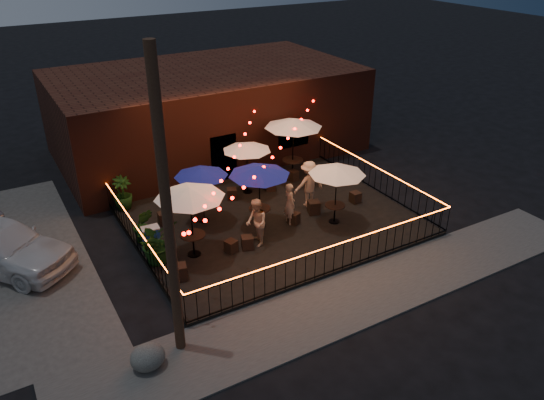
{
  "coord_description": "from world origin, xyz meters",
  "views": [
    {
      "loc": [
        -8.66,
        -13.08,
        9.97
      ],
      "look_at": [
        -0.13,
        1.68,
        1.13
      ],
      "focal_mm": 35.0,
      "sensor_mm": 36.0,
      "label": 1
    }
  ],
  "objects_px": {
    "utility_pole": "(167,216)",
    "boulder": "(148,357)",
    "cafe_table_5": "(293,124)",
    "cafe_table_1": "(201,173)",
    "cooler": "(151,237)",
    "cafe_table_2": "(259,171)",
    "cafe_table_3": "(247,147)",
    "cafe_table_0": "(189,193)",
    "cafe_table_4": "(337,171)"
  },
  "relations": [
    {
      "from": "cafe_table_4",
      "to": "utility_pole",
      "type": "bearing_deg",
      "value": -156.17
    },
    {
      "from": "cafe_table_0",
      "to": "cafe_table_4",
      "type": "bearing_deg",
      "value": -5.74
    },
    {
      "from": "cafe_table_0",
      "to": "boulder",
      "type": "distance_m",
      "value": 5.44
    },
    {
      "from": "cafe_table_5",
      "to": "boulder",
      "type": "relative_size",
      "value": 3.57
    },
    {
      "from": "cafe_table_1",
      "to": "cooler",
      "type": "xyz_separation_m",
      "value": [
        -2.28,
        -0.8,
        -1.57
      ]
    },
    {
      "from": "cafe_table_1",
      "to": "cooler",
      "type": "height_order",
      "value": "cafe_table_1"
    },
    {
      "from": "cooler",
      "to": "boulder",
      "type": "xyz_separation_m",
      "value": [
        -1.87,
        -5.23,
        -0.19
      ]
    },
    {
      "from": "cafe_table_0",
      "to": "cafe_table_1",
      "type": "distance_m",
      "value": 2.33
    },
    {
      "from": "cafe_table_3",
      "to": "cafe_table_0",
      "type": "bearing_deg",
      "value": -138.83
    },
    {
      "from": "cafe_table_0",
      "to": "cafe_table_5",
      "type": "height_order",
      "value": "cafe_table_5"
    },
    {
      "from": "cafe_table_5",
      "to": "cafe_table_2",
      "type": "bearing_deg",
      "value": -137.48
    },
    {
      "from": "cooler",
      "to": "boulder",
      "type": "bearing_deg",
      "value": -105.36
    },
    {
      "from": "cafe_table_3",
      "to": "boulder",
      "type": "distance_m",
      "value": 10.1
    },
    {
      "from": "cafe_table_2",
      "to": "utility_pole",
      "type": "bearing_deg",
      "value": -137.8
    },
    {
      "from": "cafe_table_2",
      "to": "cafe_table_3",
      "type": "bearing_deg",
      "value": 71.29
    },
    {
      "from": "cafe_table_0",
      "to": "cafe_table_5",
      "type": "bearing_deg",
      "value": 30.3
    },
    {
      "from": "cafe_table_0",
      "to": "cafe_table_1",
      "type": "xyz_separation_m",
      "value": [
        1.21,
        1.96,
        -0.33
      ]
    },
    {
      "from": "cafe_table_0",
      "to": "cooler",
      "type": "distance_m",
      "value": 2.47
    },
    {
      "from": "cooler",
      "to": "cafe_table_1",
      "type": "bearing_deg",
      "value": 23.53
    },
    {
      "from": "cafe_table_2",
      "to": "cafe_table_4",
      "type": "height_order",
      "value": "cafe_table_2"
    },
    {
      "from": "cooler",
      "to": "cafe_table_2",
      "type": "bearing_deg",
      "value": -4.44
    },
    {
      "from": "cafe_table_5",
      "to": "cafe_table_3",
      "type": "bearing_deg",
      "value": -172.94
    },
    {
      "from": "utility_pole",
      "to": "cafe_table_4",
      "type": "distance_m",
      "value": 8.23
    },
    {
      "from": "cafe_table_0",
      "to": "cafe_table_2",
      "type": "height_order",
      "value": "cafe_table_0"
    },
    {
      "from": "cafe_table_0",
      "to": "cafe_table_3",
      "type": "distance_m",
      "value": 5.0
    },
    {
      "from": "cafe_table_2",
      "to": "boulder",
      "type": "distance_m",
      "value": 7.67
    },
    {
      "from": "utility_pole",
      "to": "cafe_table_3",
      "type": "height_order",
      "value": "utility_pole"
    },
    {
      "from": "cafe_table_0",
      "to": "cafe_table_4",
      "type": "height_order",
      "value": "cafe_table_0"
    },
    {
      "from": "cafe_table_3",
      "to": "cooler",
      "type": "xyz_separation_m",
      "value": [
        -4.82,
        -2.12,
        -1.59
      ]
    },
    {
      "from": "utility_pole",
      "to": "cafe_table_5",
      "type": "distance_m",
      "value": 11.03
    },
    {
      "from": "cafe_table_4",
      "to": "cooler",
      "type": "relative_size",
      "value": 2.97
    },
    {
      "from": "cafe_table_4",
      "to": "boulder",
      "type": "distance_m",
      "value": 9.23
    },
    {
      "from": "cafe_table_2",
      "to": "cafe_table_5",
      "type": "bearing_deg",
      "value": 42.52
    },
    {
      "from": "utility_pole",
      "to": "cafe_table_2",
      "type": "xyz_separation_m",
      "value": [
        4.8,
        4.35,
        -1.65
      ]
    },
    {
      "from": "utility_pole",
      "to": "cafe_table_3",
      "type": "xyz_separation_m",
      "value": [
        5.72,
        7.07,
        -1.87
      ]
    },
    {
      "from": "cafe_table_1",
      "to": "cafe_table_3",
      "type": "xyz_separation_m",
      "value": [
        2.54,
        1.33,
        0.01
      ]
    },
    {
      "from": "cafe_table_0",
      "to": "utility_pole",
      "type": "bearing_deg",
      "value": -117.43
    },
    {
      "from": "utility_pole",
      "to": "boulder",
      "type": "bearing_deg",
      "value": -163.89
    },
    {
      "from": "utility_pole",
      "to": "cafe_table_5",
      "type": "height_order",
      "value": "utility_pole"
    },
    {
      "from": "cafe_table_1",
      "to": "cafe_table_4",
      "type": "relative_size",
      "value": 1.09
    },
    {
      "from": "cafe_table_2",
      "to": "cooler",
      "type": "distance_m",
      "value": 4.34
    },
    {
      "from": "utility_pole",
      "to": "cafe_table_0",
      "type": "xyz_separation_m",
      "value": [
        1.97,
        3.79,
        -1.55
      ]
    },
    {
      "from": "cafe_table_4",
      "to": "cafe_table_5",
      "type": "distance_m",
      "value": 4.2
    },
    {
      "from": "utility_pole",
      "to": "cooler",
      "type": "relative_size",
      "value": 10.33
    },
    {
      "from": "cooler",
      "to": "boulder",
      "type": "distance_m",
      "value": 5.56
    },
    {
      "from": "cafe_table_0",
      "to": "cafe_table_3",
      "type": "height_order",
      "value": "cafe_table_0"
    },
    {
      "from": "cafe_table_2",
      "to": "cafe_table_1",
      "type": "bearing_deg",
      "value": 139.27
    },
    {
      "from": "utility_pole",
      "to": "cafe_table_1",
      "type": "distance_m",
      "value": 6.83
    },
    {
      "from": "boulder",
      "to": "cafe_table_4",
      "type": "bearing_deg",
      "value": 22.97
    },
    {
      "from": "utility_pole",
      "to": "cafe_table_2",
      "type": "bearing_deg",
      "value": 42.2
    }
  ]
}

